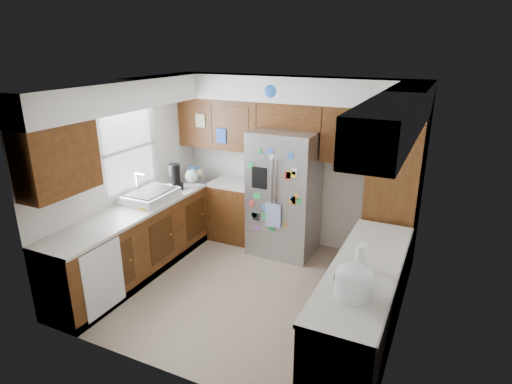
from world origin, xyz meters
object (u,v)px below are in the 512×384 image
fridge (284,193)px  paper_towel (361,256)px  rice_cooker (354,280)px  pantry (394,198)px

fridge → paper_towel: size_ratio=7.54×
rice_cooker → paper_towel: rice_cooker is taller
rice_cooker → paper_towel: bearing=95.3°
pantry → paper_towel: bearing=-91.6°
fridge → paper_towel: fridge is taller
fridge → rice_cooker: size_ratio=5.44×
pantry → rice_cooker: bearing=-90.0°
fridge → rice_cooker: fridge is taller
pantry → fridge: bearing=177.9°
fridge → paper_towel: bearing=-49.9°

